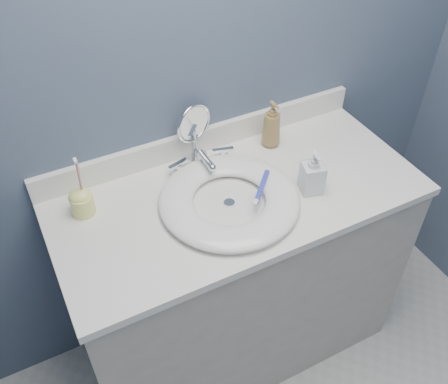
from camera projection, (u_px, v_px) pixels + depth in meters
back_wall at (200, 68)px, 1.59m from camera, size 2.20×0.02×2.40m
vanity_cabinet at (236, 279)px, 1.94m from camera, size 1.20×0.55×0.85m
countertop at (238, 197)px, 1.64m from camera, size 1.22×0.57×0.03m
backsplash at (204, 139)px, 1.77m from camera, size 1.22×0.02×0.09m
basin at (229, 200)px, 1.58m from camera, size 0.45×0.45×0.04m
drain at (229, 203)px, 1.59m from camera, size 0.04×0.04×0.01m
faucet at (203, 162)px, 1.70m from camera, size 0.25×0.13×0.07m
makeup_mirror at (194, 129)px, 1.69m from camera, size 0.14×0.08×0.22m
soap_bottle_amber at (272, 124)px, 1.77m from camera, size 0.07×0.07×0.18m
soap_bottle_clear at (313, 172)px, 1.59m from camera, size 0.09×0.09×0.15m
toothbrush_holder at (82, 201)px, 1.53m from camera, size 0.07×0.07×0.21m
toothbrush_lying at (261, 188)px, 1.59m from camera, size 0.13×0.13×0.02m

